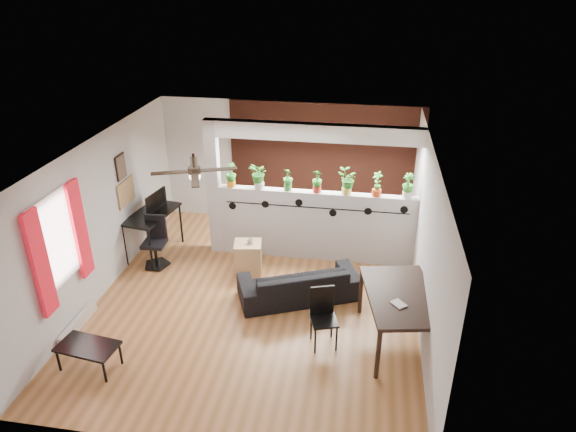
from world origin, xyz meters
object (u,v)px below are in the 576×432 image
(potted_plant_6, at_px, (408,185))
(potted_plant_3, at_px, (317,180))
(potted_plant_0, at_px, (231,175))
(potted_plant_5, at_px, (377,183))
(computer_desk, at_px, (152,217))
(dining_table, at_px, (400,300))
(potted_plant_2, at_px, (288,179))
(potted_plant_4, at_px, (347,181))
(cube_shelf, at_px, (248,257))
(cup, at_px, (250,241))
(folding_chair, at_px, (323,311))
(potted_plant_1, at_px, (259,175))
(coffee_table, at_px, (88,348))
(ceiling_fan, at_px, (195,173))
(sofa, at_px, (299,283))
(office_chair, at_px, (156,245))

(potted_plant_6, bearing_deg, potted_plant_3, 180.00)
(potted_plant_0, xyz_separation_m, potted_plant_5, (2.63, 0.00, 0.00))
(computer_desk, bearing_deg, dining_table, -22.87)
(potted_plant_2, distance_m, computer_desk, 2.67)
(potted_plant_4, xyz_separation_m, cube_shelf, (-1.66, -0.70, -1.30))
(potted_plant_6, distance_m, cup, 2.92)
(potted_plant_5, relative_size, potted_plant_6, 1.01)
(cup, xyz_separation_m, folding_chair, (1.46, -1.70, -0.09))
(potted_plant_5, height_order, cube_shelf, potted_plant_5)
(potted_plant_1, distance_m, cup, 1.20)
(potted_plant_5, relative_size, coffee_table, 0.52)
(potted_plant_2, bearing_deg, ceiling_fan, -120.81)
(potted_plant_1, bearing_deg, potted_plant_2, 0.00)
(sofa, bearing_deg, potted_plant_2, -96.21)
(dining_table, bearing_deg, office_chair, 160.80)
(potted_plant_5, bearing_deg, potted_plant_4, 180.00)
(potted_plant_0, xyz_separation_m, cube_shelf, (0.44, -0.70, -1.29))
(potted_plant_6, relative_size, cube_shelf, 0.77)
(cube_shelf, bearing_deg, potted_plant_3, 22.10)
(potted_plant_3, xyz_separation_m, cube_shelf, (-1.14, -0.70, -1.28))
(potted_plant_4, bearing_deg, cup, -156.59)
(potted_plant_1, height_order, dining_table, potted_plant_1)
(potted_plant_3, distance_m, cube_shelf, 1.85)
(potted_plant_1, relative_size, computer_desk, 0.38)
(ceiling_fan, bearing_deg, cup, 64.99)
(cube_shelf, xyz_separation_m, dining_table, (2.59, -1.54, 0.46))
(office_chair, relative_size, coffee_table, 1.10)
(potted_plant_4, height_order, potted_plant_5, potted_plant_4)
(potted_plant_5, xyz_separation_m, office_chair, (-3.90, -0.74, -1.17))
(potted_plant_5, distance_m, dining_table, 2.42)
(computer_desk, height_order, coffee_table, computer_desk)
(dining_table, bearing_deg, potted_plant_0, 143.55)
(cube_shelf, distance_m, coffee_table, 3.18)
(sofa, distance_m, office_chair, 2.80)
(potted_plant_1, height_order, potted_plant_4, potted_plant_1)
(folding_chair, bearing_deg, potted_plant_0, 129.15)
(potted_plant_2, bearing_deg, cup, -128.69)
(potted_plant_4, bearing_deg, potted_plant_0, 180.00)
(sofa, relative_size, dining_table, 1.12)
(potted_plant_3, relative_size, office_chair, 0.44)
(potted_plant_4, distance_m, potted_plant_5, 0.53)
(potted_plant_6, bearing_deg, potted_plant_5, 180.00)
(potted_plant_2, xyz_separation_m, computer_desk, (-2.52, -0.34, -0.79))
(potted_plant_3, distance_m, office_chair, 3.16)
(ceiling_fan, xyz_separation_m, potted_plant_3, (1.60, 1.80, -0.74))
(potted_plant_1, bearing_deg, potted_plant_6, 0.00)
(office_chair, bearing_deg, potted_plant_3, 14.55)
(potted_plant_4, height_order, office_chair, potted_plant_4)
(potted_plant_4, height_order, dining_table, potted_plant_4)
(potted_plant_0, distance_m, sofa, 2.38)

